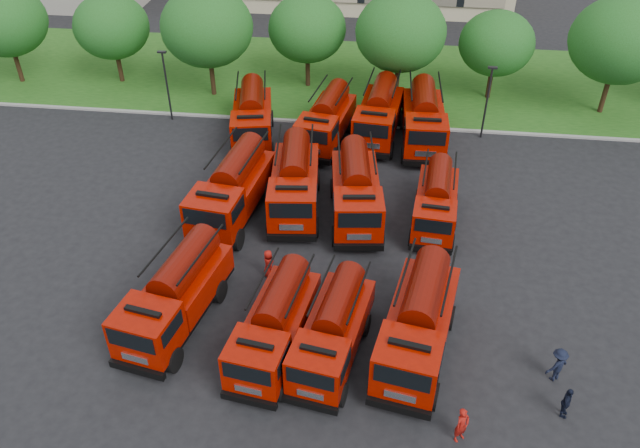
# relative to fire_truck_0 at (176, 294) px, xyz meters

# --- Properties ---
(ground) EXTENTS (140.00, 140.00, 0.00)m
(ground) POSITION_rel_fire_truck_0_xyz_m (3.33, 2.38, -1.67)
(ground) COLOR black
(ground) RESTS_ON ground
(lawn) EXTENTS (70.00, 16.00, 0.12)m
(lawn) POSITION_rel_fire_truck_0_xyz_m (3.33, 28.38, -1.61)
(lawn) COLOR #1A4B14
(lawn) RESTS_ON ground
(curb) EXTENTS (70.00, 0.30, 0.14)m
(curb) POSITION_rel_fire_truck_0_xyz_m (3.33, 20.28, -1.60)
(curb) COLOR gray
(curb) RESTS_ON ground
(tree_0) EXTENTS (6.30, 6.30, 7.70)m
(tree_0) POSITION_rel_fire_truck_0_xyz_m (-20.67, 24.38, 3.35)
(tree_0) COLOR #382314
(tree_0) RESTS_ON ground
(tree_1) EXTENTS (5.71, 5.71, 6.98)m
(tree_1) POSITION_rel_fire_truck_0_xyz_m (-12.67, 25.38, 2.88)
(tree_1) COLOR #382314
(tree_1) RESTS_ON ground
(tree_2) EXTENTS (6.72, 6.72, 8.22)m
(tree_2) POSITION_rel_fire_truck_0_xyz_m (-4.67, 23.88, 3.69)
(tree_2) COLOR #382314
(tree_2) RESTS_ON ground
(tree_3) EXTENTS (5.88, 5.88, 7.19)m
(tree_3) POSITION_rel_fire_truck_0_xyz_m (2.33, 26.38, 3.02)
(tree_3) COLOR #382314
(tree_3) RESTS_ON ground
(tree_4) EXTENTS (6.55, 6.55, 8.01)m
(tree_4) POSITION_rel_fire_truck_0_xyz_m (9.33, 24.88, 3.55)
(tree_4) COLOR #382314
(tree_4) RESTS_ON ground
(tree_5) EXTENTS (5.46, 5.46, 6.68)m
(tree_5) POSITION_rel_fire_truck_0_xyz_m (16.33, 25.88, 2.68)
(tree_5) COLOR #382314
(tree_5) RESTS_ON ground
(tree_6) EXTENTS (6.89, 6.89, 8.42)m
(tree_6) POSITION_rel_fire_truck_0_xyz_m (24.33, 24.38, 3.82)
(tree_6) COLOR #382314
(tree_6) RESTS_ON ground
(lamp_post_0) EXTENTS (0.60, 0.25, 5.11)m
(lamp_post_0) POSITION_rel_fire_truck_0_xyz_m (-6.67, 19.58, 1.23)
(lamp_post_0) COLOR black
(lamp_post_0) RESTS_ON ground
(lamp_post_1) EXTENTS (0.60, 0.25, 5.11)m
(lamp_post_1) POSITION_rel_fire_truck_0_xyz_m (15.33, 19.58, 1.23)
(lamp_post_1) COLOR black
(lamp_post_1) RESTS_ON ground
(fire_truck_0) EXTENTS (3.84, 7.61, 3.31)m
(fire_truck_0) POSITION_rel_fire_truck_0_xyz_m (0.00, 0.00, 0.00)
(fire_truck_0) COLOR black
(fire_truck_0) RESTS_ON ground
(fire_truck_1) EXTENTS (3.29, 6.98, 3.06)m
(fire_truck_1) POSITION_rel_fire_truck_0_xyz_m (4.74, -1.17, -0.13)
(fire_truck_1) COLOR black
(fire_truck_1) RESTS_ON ground
(fire_truck_2) EXTENTS (3.34, 6.82, 2.97)m
(fire_truck_2) POSITION_rel_fire_truck_0_xyz_m (7.24, -1.17, -0.17)
(fire_truck_2) COLOR black
(fire_truck_2) RESTS_ON ground
(fire_truck_3) EXTENTS (3.89, 7.79, 3.39)m
(fire_truck_3) POSITION_rel_fire_truck_0_xyz_m (10.81, -0.51, 0.04)
(fire_truck_3) COLOR black
(fire_truck_3) RESTS_ON ground
(fire_truck_4) EXTENTS (3.66, 8.05, 3.54)m
(fire_truck_4) POSITION_rel_fire_truck_0_xyz_m (0.59, 8.52, 0.12)
(fire_truck_4) COLOR black
(fire_truck_4) RESTS_ON ground
(fire_truck_5) EXTENTS (3.41, 7.80, 3.44)m
(fire_truck_5) POSITION_rel_fire_truck_0_xyz_m (3.89, 9.74, 0.07)
(fire_truck_5) COLOR black
(fire_truck_5) RESTS_ON ground
(fire_truck_6) EXTENTS (3.48, 7.74, 3.40)m
(fire_truck_6) POSITION_rel_fire_truck_0_xyz_m (7.42, 9.33, 0.05)
(fire_truck_6) COLOR black
(fire_truck_6) RESTS_ON ground
(fire_truck_7) EXTENTS (2.79, 6.55, 2.90)m
(fire_truck_7) POSITION_rel_fire_truck_0_xyz_m (11.85, 9.18, -0.20)
(fire_truck_7) COLOR black
(fire_truck_7) RESTS_ON ground
(fire_truck_8) EXTENTS (3.90, 7.77, 3.38)m
(fire_truck_8) POSITION_rel_fire_truck_0_xyz_m (-0.19, 17.43, 0.04)
(fire_truck_8) COLOR black
(fire_truck_8) RESTS_ON ground
(fire_truck_9) EXTENTS (3.59, 7.47, 3.27)m
(fire_truck_9) POSITION_rel_fire_truck_0_xyz_m (4.81, 17.65, -0.02)
(fire_truck_9) COLOR black
(fire_truck_9) RESTS_ON ground
(fire_truck_10) EXTENTS (3.32, 7.69, 3.40)m
(fire_truck_10) POSITION_rel_fire_truck_0_xyz_m (8.24, 18.85, 0.05)
(fire_truck_10) COLOR black
(fire_truck_10) RESTS_ON ground
(fire_truck_11) EXTENTS (3.03, 7.82, 3.52)m
(fire_truck_11) POSITION_rel_fire_truck_0_xyz_m (11.25, 18.29, 0.11)
(fire_truck_11) COLOR black
(fire_truck_11) RESTS_ON ground
(firefighter_0) EXTENTS (0.76, 0.75, 1.69)m
(firefighter_0) POSITION_rel_fire_truck_0_xyz_m (12.51, -4.80, -1.67)
(firefighter_0) COLOR #97110B
(firefighter_0) RESTS_ON ground
(firefighter_1) EXTENTS (1.09, 0.87, 1.98)m
(firefighter_1) POSITION_rel_fire_truck_0_xyz_m (4.28, -2.82, -1.67)
(firefighter_1) COLOR #97110B
(firefighter_1) RESTS_ON ground
(firefighter_2) EXTENTS (0.77, 1.01, 1.53)m
(firefighter_2) POSITION_rel_fire_truck_0_xyz_m (16.63, -3.21, -1.67)
(firefighter_2) COLOR black
(firefighter_2) RESTS_ON ground
(firefighter_3) EXTENTS (1.23, 1.09, 1.70)m
(firefighter_3) POSITION_rel_fire_truck_0_xyz_m (16.61, -1.37, -1.67)
(firefighter_3) COLOR black
(firefighter_3) RESTS_ON ground
(firefighter_4) EXTENTS (0.87, 0.91, 1.56)m
(firefighter_4) POSITION_rel_fire_truck_0_xyz_m (3.50, 3.61, -1.67)
(firefighter_4) COLOR #97110B
(firefighter_4) RESTS_ON ground
(firefighter_5) EXTENTS (1.84, 1.50, 1.84)m
(firefighter_5) POSITION_rel_fire_truck_0_xyz_m (11.56, 9.14, -1.67)
(firefighter_5) COLOR #97110B
(firefighter_5) RESTS_ON ground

